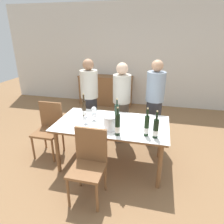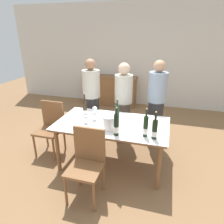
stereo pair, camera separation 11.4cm
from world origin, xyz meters
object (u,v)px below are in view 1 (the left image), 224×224
Objects in this scene: ice_bucket at (110,123)px; wine_bottle_1 at (118,125)px; sideboard_cabinet at (106,90)px; wine_bottle_0 at (147,126)px; person_guest_left at (122,104)px; wine_glass_0 at (86,118)px; chair_near_front at (89,160)px; person_host at (90,101)px; wine_glass_1 at (94,114)px; wine_bottle_4 at (156,129)px; wine_glass_2 at (94,109)px; wine_bottle_2 at (117,113)px; dining_table at (112,127)px; wine_bottle_3 at (84,109)px; person_guest_right at (154,104)px; chair_left_end at (49,126)px.

ice_bucket is 0.19m from wine_bottle_1.
sideboard_cabinet is 3.95× the size of wine_bottle_0.
wine_glass_0 is at bearing -111.52° from person_guest_left.
chair_near_front is 0.58× the size of person_host.
chair_near_front is at bearing -77.14° from wine_glass_1.
person_host is (-1.29, 1.07, -0.07)m from wine_bottle_4.
wine_glass_2 is 1.01m from chair_near_front.
ice_bucket is at bearing -95.28° from wine_bottle_2.
wine_glass_1 is (0.58, -2.80, 0.42)m from sideboard_cabinet.
person_guest_left is (-0.17, 1.17, -0.12)m from wine_bottle_1.
wine_glass_1 is 0.16× the size of chair_near_front.
wine_bottle_2 is at bearing -84.77° from person_guest_left.
sideboard_cabinet reaches higher than dining_table.
wine_bottle_3 is at bearing -78.19° from person_host.
wine_glass_1 is at bearing 160.60° from wine_bottle_4.
person_guest_right is at bearing 3.71° from person_host.
wine_bottle_0 is at bearing -6.40° from ice_bucket.
wine_bottle_3 is 0.25× the size of person_guest_left.
wine_glass_0 is 0.09× the size of person_guest_left.
wine_bottle_3 reaches higher than wine_glass_1.
wine_bottle_2 is at bearing 146.48° from wine_bottle_4.
person_guest_right is (0.06, 1.12, -0.08)m from wine_bottle_0.
wine_glass_0 is 0.70m from chair_near_front.
wine_glass_1 is (-0.96, 0.34, -0.02)m from wine_bottle_4.
ice_bucket is (0.03, -0.22, 0.18)m from dining_table.
wine_bottle_3 is at bearing 114.87° from wine_glass_0.
wine_bottle_1 is at bearing -47.70° from wine_glass_2.
chair_left_end is at bearing 142.10° from chair_near_front.
wine_bottle_4 is (1.54, -3.13, 0.45)m from sideboard_cabinet.
chair_left_end is (-1.31, 0.44, -0.36)m from wine_bottle_1.
wine_glass_2 reaches higher than dining_table.
sideboard_cabinet is 4.01× the size of wine_bottle_3.
sideboard_cabinet is 3.37m from wine_bottle_1.
wine_bottle_3 is at bearing 175.81° from wine_bottle_2.
chair_near_front is (-0.79, -0.40, -0.34)m from wine_bottle_4.
wine_bottle_0 is 2.63× the size of wine_glass_2.
person_guest_left is at bearing -177.41° from person_guest_right.
chair_left_end is (-0.65, -0.05, -0.35)m from wine_bottle_3.
person_host is (-0.50, 1.47, 0.27)m from chair_near_front.
dining_table is 4.35× the size of wine_bottle_3.
chair_near_front is 1.29m from chair_left_end.
person_guest_left reaches higher than wine_bottle_1.
wine_bottle_0 is 1.76m from chair_left_end.
dining_table is 1.10× the size of person_guest_left.
wine_bottle_0 is at bearing 167.00° from wine_bottle_4.
wine_bottle_2 is 0.39× the size of chair_near_front.
wine_bottle_1 reaches higher than wine_bottle_2.
wine_bottle_2 is 0.23× the size of person_guest_right.
dining_table is at bearing -125.10° from person_guest_right.
person_guest_right is at bearing 64.93° from chair_near_front.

